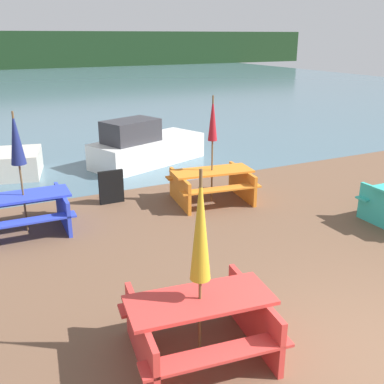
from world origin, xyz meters
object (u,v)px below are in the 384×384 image
(umbrella_crimson, at_px, (213,121))
(signboard, at_px, (111,187))
(umbrella_navy, at_px, (16,140))
(umbrella_gold, at_px, (200,228))
(picnic_table_blue, at_px, (25,209))
(picnic_table_orange, at_px, (212,182))
(picnic_table_red, at_px, (200,321))
(boat, at_px, (145,147))

(umbrella_crimson, relative_size, signboard, 3.14)
(umbrella_navy, bearing_deg, umbrella_gold, -73.81)
(picnic_table_blue, height_order, umbrella_crimson, umbrella_crimson)
(picnic_table_orange, xyz_separation_m, umbrella_crimson, (-0.00, -0.00, 1.38))
(umbrella_navy, xyz_separation_m, umbrella_crimson, (3.95, -0.14, 0.04))
(picnic_table_red, xyz_separation_m, signboard, (0.56, 5.33, -0.07))
(picnic_table_orange, height_order, umbrella_gold, umbrella_gold)
(picnic_table_red, relative_size, umbrella_crimson, 0.77)
(picnic_table_red, bearing_deg, umbrella_navy, 106.19)
(picnic_table_orange, distance_m, umbrella_gold, 5.29)
(umbrella_crimson, bearing_deg, umbrella_gold, -120.41)
(umbrella_navy, relative_size, boat, 0.63)
(umbrella_gold, bearing_deg, boat, 73.47)
(umbrella_gold, bearing_deg, signboard, 83.98)
(umbrella_navy, bearing_deg, picnic_table_orange, -2.02)
(umbrella_gold, relative_size, signboard, 3.02)
(umbrella_navy, distance_m, umbrella_crimson, 3.95)
(picnic_table_orange, distance_m, boat, 3.59)
(umbrella_gold, height_order, umbrella_navy, umbrella_navy)
(picnic_table_blue, xyz_separation_m, umbrella_gold, (1.33, -4.59, 1.17))
(boat, bearing_deg, umbrella_navy, -157.54)
(picnic_table_red, relative_size, signboard, 2.43)
(umbrella_crimson, relative_size, boat, 0.65)
(umbrella_navy, height_order, boat, umbrella_navy)
(umbrella_gold, distance_m, signboard, 5.50)
(picnic_table_red, xyz_separation_m, umbrella_navy, (-1.33, 4.59, 1.33))
(umbrella_gold, distance_m, boat, 8.46)
(picnic_table_orange, relative_size, picnic_table_blue, 1.15)
(picnic_table_blue, relative_size, umbrella_gold, 0.75)
(picnic_table_blue, xyz_separation_m, signboard, (1.90, 0.74, -0.06))
(picnic_table_orange, xyz_separation_m, umbrella_navy, (-3.95, 0.14, 1.33))
(picnic_table_orange, bearing_deg, signboard, 156.79)
(picnic_table_red, bearing_deg, boat, 73.47)
(picnic_table_blue, xyz_separation_m, umbrella_navy, (0.00, -0.00, 1.34))
(umbrella_crimson, xyz_separation_m, signboard, (-2.05, 0.88, -1.45))
(picnic_table_red, xyz_separation_m, umbrella_gold, (0.00, -0.00, 1.17))
(signboard, bearing_deg, boat, 56.04)
(picnic_table_blue, distance_m, umbrella_crimson, 4.19)
(umbrella_navy, distance_m, signboard, 2.47)
(picnic_table_blue, height_order, boat, boat)
(boat, bearing_deg, picnic_table_orange, -106.72)
(umbrella_navy, xyz_separation_m, signboard, (1.90, 0.74, -1.41))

